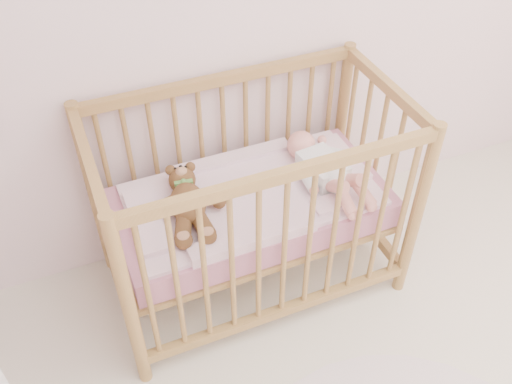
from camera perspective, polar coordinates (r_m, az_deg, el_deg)
name	(u,v)px	position (r m, az deg, el deg)	size (l,w,h in m)	color
crib	(252,205)	(2.60, -0.43, -1.27)	(1.36, 0.76, 1.00)	#B5874D
mattress	(252,207)	(2.61, -0.42, -1.51)	(1.22, 0.62, 0.13)	#CD8099
blanket	(252,195)	(2.56, -0.43, -0.30)	(1.10, 0.58, 0.06)	#F4A8C6
baby	(323,166)	(2.61, 6.69, 2.60)	(0.29, 0.60, 0.15)	white
teddy_bear	(188,202)	(2.42, -6.84, -0.96)	(0.34, 0.48, 0.13)	brown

